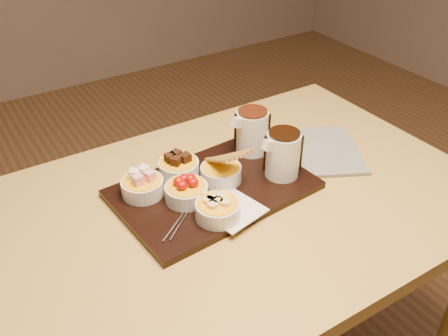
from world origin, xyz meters
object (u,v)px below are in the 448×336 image
serving_board (214,189)px  newspaper (302,152)px  pitcher_milk_chocolate (252,132)px  bowl_strawberries (186,193)px  dining_table (233,231)px  pitcher_dark_chocolate (283,155)px

serving_board → newspaper: bearing=0.2°
pitcher_milk_chocolate → bowl_strawberries: bearing=-163.6°
serving_board → pitcher_milk_chocolate: 0.20m
pitcher_milk_chocolate → newspaper: size_ratio=0.37×
newspaper → serving_board: bearing=-148.2°
bowl_strawberries → pitcher_milk_chocolate: 0.27m
pitcher_milk_chocolate → dining_table: bearing=-141.2°
bowl_strawberries → newspaper: bowl_strawberries is taller
pitcher_milk_chocolate → newspaper: (0.13, -0.06, -0.07)m
dining_table → pitcher_milk_chocolate: bearing=43.1°
pitcher_milk_chocolate → newspaper: bearing=-29.8°
pitcher_milk_chocolate → pitcher_dark_chocolate: bearing=-94.4°
serving_board → newspaper: size_ratio=1.50×
newspaper → pitcher_milk_chocolate: bearing=-178.2°
pitcher_dark_chocolate → pitcher_milk_chocolate: size_ratio=1.00×
dining_table → pitcher_dark_chocolate: bearing=2.0°
serving_board → bowl_strawberries: bearing=-176.4°
bowl_strawberries → dining_table: bearing=-21.8°
pitcher_dark_chocolate → pitcher_milk_chocolate: same height
dining_table → serving_board: size_ratio=2.61×
serving_board → pitcher_dark_chocolate: 0.19m
serving_board → pitcher_milk_chocolate: size_ratio=4.01×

